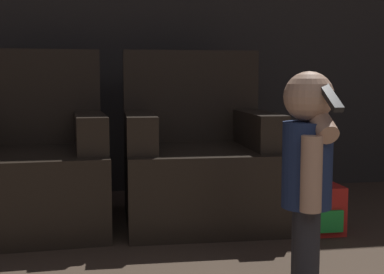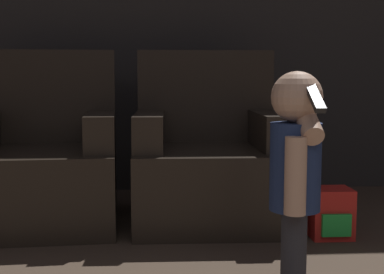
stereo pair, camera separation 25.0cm
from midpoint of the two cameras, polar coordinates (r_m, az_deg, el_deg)
name	(u,v)px [view 2 (the right image)]	position (r m, az deg, el deg)	size (l,w,h in m)	color
wall_back	(190,14)	(4.02, 1.65, 12.99)	(8.40, 0.05, 2.60)	#33302D
armchair_left	(41,164)	(3.17, -13.62, -2.83)	(0.91, 0.93, 1.00)	black
armchair_right	(209,162)	(3.16, 4.04, -2.72)	(0.87, 0.89, 1.00)	black
person_toddler	(296,167)	(2.02, 14.53, -3.14)	(0.19, 0.33, 0.86)	#28282D
toy_backpack	(330,213)	(2.94, 16.94, -7.81)	(0.21, 0.21, 0.26)	red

